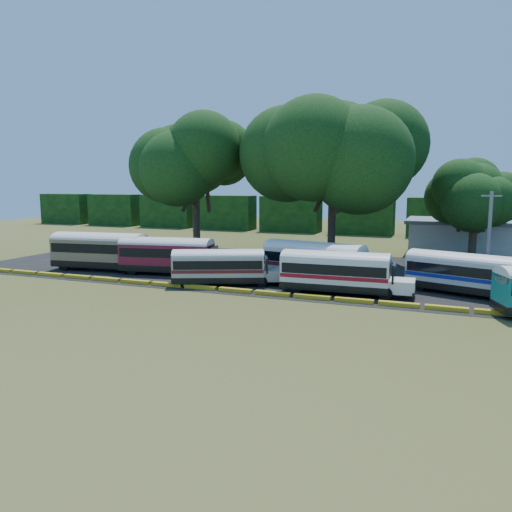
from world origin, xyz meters
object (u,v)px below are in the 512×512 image
(bus_cream_west, at_px, (221,265))
(tree_west, at_px, (195,157))
(bus_red, at_px, (169,253))
(bus_beige, at_px, (102,249))
(bus_white_red, at_px, (338,270))

(bus_cream_west, relative_size, tree_west, 0.60)
(tree_west, bearing_deg, bus_red, -74.56)
(bus_beige, distance_m, bus_white_red, 23.05)
(bus_cream_west, height_order, tree_west, tree_west)
(bus_white_red, xyz_separation_m, tree_west, (-18.91, 13.15, 9.23))
(bus_beige, relative_size, bus_white_red, 1.13)
(bus_cream_west, bearing_deg, bus_white_red, -21.21)
(bus_cream_west, distance_m, bus_white_red, 9.50)
(bus_beige, xyz_separation_m, bus_cream_west, (13.48, -2.23, -0.39))
(bus_beige, xyz_separation_m, bus_white_red, (22.97, -1.89, -0.25))
(bus_red, height_order, bus_cream_west, bus_red)
(bus_red, distance_m, bus_white_red, 16.11)
(bus_beige, relative_size, bus_cream_west, 1.23)
(bus_beige, height_order, bus_red, bus_beige)
(bus_cream_west, relative_size, bus_white_red, 0.92)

